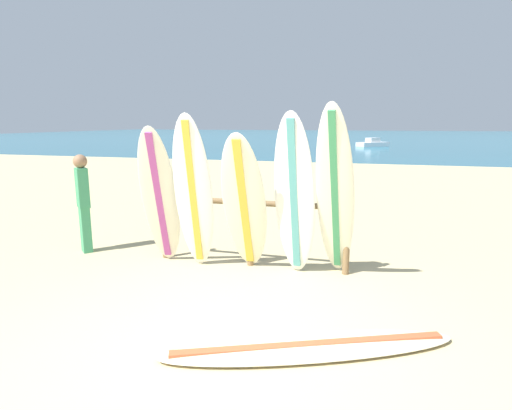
{
  "coord_description": "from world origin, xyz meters",
  "views": [
    {
      "loc": [
        1.25,
        -3.02,
        2.0
      ],
      "look_at": [
        -0.35,
        2.73,
        0.81
      ],
      "focal_mm": 29.41,
      "sensor_mm": 36.0,
      "label": 1
    }
  ],
  "objects_px": {
    "surfboard_lying_on_sand": "(310,347)",
    "surfboard_leaning_center_right": "(335,195)",
    "beachgoer_standing": "(83,199)",
    "surfboard_leaning_left": "(193,194)",
    "surfboard_rack": "(250,218)",
    "surfboard_leaning_center_left": "(244,204)",
    "surfboard_leaning_far_left": "(159,198)",
    "small_boat_offshore": "(373,143)",
    "surfboard_leaning_center": "(294,197)"
  },
  "relations": [
    {
      "from": "surfboard_lying_on_sand",
      "to": "beachgoer_standing",
      "type": "distance_m",
      "value": 4.35
    },
    {
      "from": "surfboard_leaning_far_left",
      "to": "small_boat_offshore",
      "type": "height_order",
      "value": "surfboard_leaning_far_left"
    },
    {
      "from": "surfboard_leaning_center_right",
      "to": "surfboard_leaning_left",
      "type": "bearing_deg",
      "value": -177.57
    },
    {
      "from": "surfboard_leaning_center_left",
      "to": "small_boat_offshore",
      "type": "xyz_separation_m",
      "value": [
        1.52,
        30.85,
        -0.69
      ]
    },
    {
      "from": "surfboard_leaning_center_left",
      "to": "surfboard_leaning_far_left",
      "type": "bearing_deg",
      "value": -179.09
    },
    {
      "from": "surfboard_rack",
      "to": "beachgoer_standing",
      "type": "distance_m",
      "value": 2.66
    },
    {
      "from": "surfboard_lying_on_sand",
      "to": "surfboard_leaning_far_left",
      "type": "bearing_deg",
      "value": 144.43
    },
    {
      "from": "small_boat_offshore",
      "to": "surfboard_leaning_center_right",
      "type": "bearing_deg",
      "value": -90.67
    },
    {
      "from": "surfboard_rack",
      "to": "small_boat_offshore",
      "type": "bearing_deg",
      "value": 87.11
    },
    {
      "from": "surfboard_leaning_far_left",
      "to": "surfboard_lying_on_sand",
      "type": "relative_size",
      "value": 0.74
    },
    {
      "from": "surfboard_leaning_center_right",
      "to": "surfboard_lying_on_sand",
      "type": "relative_size",
      "value": 0.84
    },
    {
      "from": "surfboard_leaning_center_left",
      "to": "surfboard_leaning_center_right",
      "type": "height_order",
      "value": "surfboard_leaning_center_right"
    },
    {
      "from": "surfboard_leaning_far_left",
      "to": "beachgoer_standing",
      "type": "distance_m",
      "value": 1.5
    },
    {
      "from": "surfboard_lying_on_sand",
      "to": "surfboard_leaning_center_right",
      "type": "bearing_deg",
      "value": 88.98
    },
    {
      "from": "surfboard_leaning_center",
      "to": "surfboard_lying_on_sand",
      "type": "relative_size",
      "value": 0.8
    },
    {
      "from": "surfboard_rack",
      "to": "surfboard_leaning_center",
      "type": "bearing_deg",
      "value": -23.0
    },
    {
      "from": "surfboard_leaning_left",
      "to": "surfboard_leaning_center_right",
      "type": "xyz_separation_m",
      "value": [
        1.85,
        0.08,
        0.06
      ]
    },
    {
      "from": "surfboard_leaning_left",
      "to": "surfboard_leaning_center_right",
      "type": "bearing_deg",
      "value": 2.43
    },
    {
      "from": "surfboard_leaning_center_left",
      "to": "surfboard_leaning_center",
      "type": "relative_size",
      "value": 0.89
    },
    {
      "from": "surfboard_leaning_left",
      "to": "small_boat_offshore",
      "type": "height_order",
      "value": "surfboard_leaning_left"
    },
    {
      "from": "surfboard_rack",
      "to": "surfboard_lying_on_sand",
      "type": "distance_m",
      "value": 2.43
    },
    {
      "from": "surfboard_rack",
      "to": "surfboard_leaning_far_left",
      "type": "relative_size",
      "value": 1.4
    },
    {
      "from": "surfboard_rack",
      "to": "surfboard_leaning_center_left",
      "type": "distance_m",
      "value": 0.44
    },
    {
      "from": "surfboard_leaning_center",
      "to": "surfboard_leaning_far_left",
      "type": "bearing_deg",
      "value": -177.37
    },
    {
      "from": "beachgoer_standing",
      "to": "small_boat_offshore",
      "type": "height_order",
      "value": "beachgoer_standing"
    },
    {
      "from": "surfboard_leaning_far_left",
      "to": "small_boat_offshore",
      "type": "distance_m",
      "value": 31.0
    },
    {
      "from": "surfboard_leaning_center_left",
      "to": "surfboard_lying_on_sand",
      "type": "relative_size",
      "value": 0.71
    },
    {
      "from": "surfboard_rack",
      "to": "surfboard_leaning_center_left",
      "type": "relative_size",
      "value": 1.45
    },
    {
      "from": "surfboard_leaning_left",
      "to": "surfboard_lying_on_sand",
      "type": "bearing_deg",
      "value": -42.13
    },
    {
      "from": "surfboard_leaning_left",
      "to": "beachgoer_standing",
      "type": "relative_size",
      "value": 1.39
    },
    {
      "from": "surfboard_leaning_center",
      "to": "beachgoer_standing",
      "type": "distance_m",
      "value": 3.33
    },
    {
      "from": "surfboard_rack",
      "to": "surfboard_leaning_center",
      "type": "relative_size",
      "value": 1.28
    },
    {
      "from": "surfboard_rack",
      "to": "surfboard_leaning_center",
      "type": "height_order",
      "value": "surfboard_leaning_center"
    },
    {
      "from": "surfboard_leaning_center_right",
      "to": "surfboard_rack",
      "type": "bearing_deg",
      "value": 164.99
    },
    {
      "from": "surfboard_leaning_left",
      "to": "surfboard_leaning_center_left",
      "type": "xyz_separation_m",
      "value": [
        0.69,
        0.05,
        -0.11
      ]
    },
    {
      "from": "surfboard_rack",
      "to": "surfboard_leaning_left",
      "type": "xyz_separation_m",
      "value": [
        -0.67,
        -0.4,
        0.38
      ]
    },
    {
      "from": "surfboard_leaning_center",
      "to": "surfboard_lying_on_sand",
      "type": "xyz_separation_m",
      "value": [
        0.48,
        -1.76,
        -1.04
      ]
    },
    {
      "from": "surfboard_leaning_center_left",
      "to": "beachgoer_standing",
      "type": "distance_m",
      "value": 2.69
    },
    {
      "from": "surfboard_lying_on_sand",
      "to": "small_boat_offshore",
      "type": "relative_size",
      "value": 0.99
    },
    {
      "from": "surfboard_leaning_left",
      "to": "beachgoer_standing",
      "type": "height_order",
      "value": "surfboard_leaning_left"
    },
    {
      "from": "surfboard_leaning_center_right",
      "to": "surfboard_lying_on_sand",
      "type": "distance_m",
      "value": 2.04
    },
    {
      "from": "surfboard_leaning_left",
      "to": "surfboard_lying_on_sand",
      "type": "height_order",
      "value": "surfboard_leaning_left"
    },
    {
      "from": "surfboard_leaning_left",
      "to": "surfboard_leaning_center_right",
      "type": "height_order",
      "value": "surfboard_leaning_center_right"
    },
    {
      "from": "surfboard_leaning_left",
      "to": "surfboard_leaning_center_right",
      "type": "distance_m",
      "value": 1.85
    },
    {
      "from": "surfboard_lying_on_sand",
      "to": "beachgoer_standing",
      "type": "xyz_separation_m",
      "value": [
        -3.8,
        1.96,
        0.8
      ]
    },
    {
      "from": "surfboard_rack",
      "to": "surfboard_leaning_left",
      "type": "height_order",
      "value": "surfboard_leaning_left"
    },
    {
      "from": "surfboard_leaning_center_left",
      "to": "small_boat_offshore",
      "type": "height_order",
      "value": "surfboard_leaning_center_left"
    },
    {
      "from": "surfboard_leaning_left",
      "to": "beachgoer_standing",
      "type": "bearing_deg",
      "value": 170.91
    },
    {
      "from": "surfboard_leaning_left",
      "to": "surfboard_leaning_center",
      "type": "distance_m",
      "value": 1.34
    },
    {
      "from": "surfboard_leaning_far_left",
      "to": "surfboard_leaning_left",
      "type": "relative_size",
      "value": 0.93
    }
  ]
}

